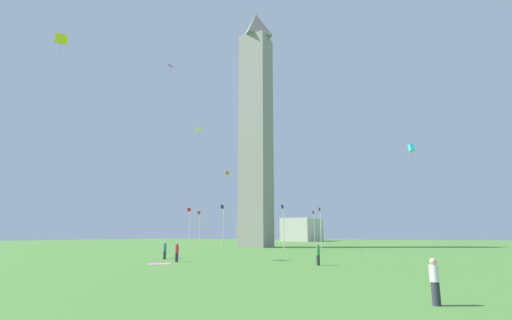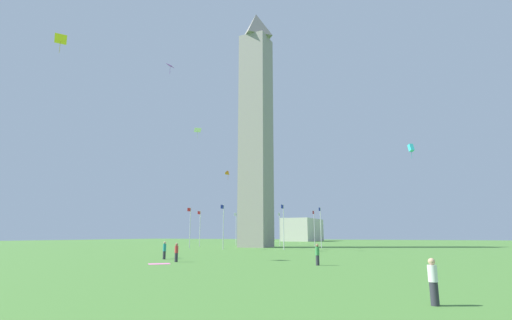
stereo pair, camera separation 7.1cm
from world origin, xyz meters
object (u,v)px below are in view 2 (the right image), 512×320
at_px(flagpole_nw, 190,225).
at_px(distant_building, 303,230).
at_px(flagpole_e, 321,225).
at_px(picnic_blanket_near_first_person, 159,264).
at_px(flagpole_se, 314,227).
at_px(person_white_shirt, 433,282).
at_px(person_teal_shirt, 164,250).
at_px(kite_cyan_box, 411,148).
at_px(flagpole_w, 200,227).
at_px(person_green_shirt, 317,255).
at_px(flagpole_sw, 236,227).
at_px(person_red_shirt, 176,253).
at_px(kite_purple_diamond, 170,66).
at_px(kite_white_diamond, 198,130).
at_px(flagpole_ne, 283,224).
at_px(flagpole_n, 223,224).
at_px(kite_orange_delta, 228,174).
at_px(flagpole_s, 280,227).
at_px(obelisk_monument, 256,123).
at_px(kite_yellow_diamond, 61,39).

relative_size(flagpole_nw, distant_building, 0.33).
distance_m(flagpole_e, picnic_blanket_near_first_person, 43.04).
bearing_deg(flagpole_se, distant_building, -160.47).
relative_size(person_white_shirt, person_teal_shirt, 0.92).
xyz_separation_m(person_white_shirt, kite_cyan_box, (-34.37, -1.25, 12.33)).
bearing_deg(person_white_shirt, kite_cyan_box, -41.59).
height_order(flagpole_w, person_green_shirt, flagpole_w).
height_order(flagpole_sw, person_white_shirt, flagpole_sw).
height_order(person_red_shirt, kite_purple_diamond, kite_purple_diamond).
xyz_separation_m(flagpole_se, person_green_shirt, (48.11, 13.82, -3.31)).
distance_m(flagpole_sw, kite_white_diamond, 34.54).
height_order(flagpole_nw, distant_building, distant_building).
xyz_separation_m(flagpole_ne, flagpole_se, (-18.80, 0.00, 0.00)).
xyz_separation_m(flagpole_n, kite_white_diamond, (7.36, -0.83, 14.70)).
height_order(flagpole_nw, person_red_shirt, flagpole_nw).
height_order(person_teal_shirt, kite_cyan_box, kite_cyan_box).
bearing_deg(person_white_shirt, flagpole_ne, -17.22).
bearing_deg(kite_orange_delta, flagpole_s, 174.14).
xyz_separation_m(kite_orange_delta, distant_building, (-82.98, -11.71, -9.46)).
xyz_separation_m(flagpole_w, person_green_shirt, (38.71, 36.51, -3.31)).
bearing_deg(person_white_shirt, kite_orange_delta, -7.47).
height_order(flagpole_n, person_white_shirt, flagpole_n).
relative_size(person_teal_shirt, kite_orange_delta, 0.98).
height_order(flagpole_ne, flagpole_w, same).
relative_size(person_green_shirt, person_teal_shirt, 0.96).
bearing_deg(picnic_blanket_near_first_person, kite_cyan_box, 138.96).
distance_m(flagpole_n, person_red_shirt, 29.09).
xyz_separation_m(flagpole_s, distant_building, (-61.76, -13.89, 0.16)).
bearing_deg(person_green_shirt, picnic_blanket_near_first_person, 87.88).
height_order(flagpole_e, flagpole_nw, same).
bearing_deg(flagpole_ne, distant_building, -164.58).
bearing_deg(kite_orange_delta, flagpole_n, 22.07).
bearing_deg(person_white_shirt, flagpole_n, -5.90).
xyz_separation_m(obelisk_monument, flagpole_e, (0.06, 13.29, -21.50)).
bearing_deg(kite_yellow_diamond, flagpole_nw, -169.11).
bearing_deg(flagpole_w, flagpole_n, 45.00).
relative_size(flagpole_s, person_white_shirt, 4.66).
height_order(distant_building, picnic_blanket_near_first_person, distant_building).
relative_size(obelisk_monument, flagpole_s, 6.79).
xyz_separation_m(flagpole_se, kite_purple_diamond, (31.78, -14.94, 25.96)).
xyz_separation_m(flagpole_sw, person_white_shirt, (63.58, 41.08, -3.36)).
distance_m(flagpole_nw, kite_cyan_box, 42.13).
xyz_separation_m(flagpole_sw, kite_yellow_diamond, (54.04, 6.78, 18.83)).
height_order(flagpole_ne, picnic_blanket_near_first_person, flagpole_ne).
relative_size(flagpole_nw, kite_white_diamond, 4.30).
relative_size(flagpole_e, distant_building, 0.33).
xyz_separation_m(flagpole_ne, picnic_blanket_near_first_person, (33.34, 1.06, -4.16)).
bearing_deg(person_white_shirt, flagpole_nw, -1.13).
distance_m(person_white_shirt, kite_purple_diamond, 57.06).
distance_m(kite_white_diamond, distant_building, 97.69).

